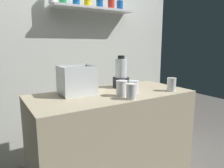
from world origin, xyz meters
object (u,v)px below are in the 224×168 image
Objects in this scene: juice_cup_beet_far_left at (122,89)px; juice_cup_orange_middle at (133,88)px; blender_pitcher at (121,75)px; juice_cup_mango_left at (131,92)px; juice_cup_pomegranate_right at (171,85)px; carrot_display_bin at (77,86)px.

juice_cup_orange_middle is at bearing 15.21° from juice_cup_beet_far_left.
juice_cup_mango_left is (-0.19, -0.42, -0.07)m from blender_pitcher.
blender_pitcher is at bearing 57.23° from juice_cup_beet_far_left.
carrot_display_bin is at bearing 157.18° from juice_cup_pomegranate_right.
blender_pitcher is 2.89× the size of juice_cup_orange_middle.
carrot_display_bin is 0.91× the size of blender_pitcher.
carrot_display_bin is at bearing -174.06° from blender_pitcher.
carrot_display_bin is 2.32× the size of juice_cup_mango_left.
juice_cup_orange_middle is at bearing -25.68° from carrot_display_bin.
juice_cup_mango_left is 1.13× the size of juice_cup_orange_middle.
carrot_display_bin reaches higher than juice_cup_mango_left.
juice_cup_beet_far_left is at bearing 171.16° from juice_cup_pomegranate_right.
blender_pitcher reaches higher than juice_cup_orange_middle.
juice_cup_beet_far_left reaches higher than juice_cup_mango_left.
carrot_display_bin is at bearing 138.69° from juice_cup_beet_far_left.
blender_pitcher is 0.36m from juice_cup_beet_far_left.
juice_cup_pomegranate_right is (0.48, 0.04, -0.00)m from juice_cup_mango_left.
juice_cup_beet_far_left is 0.12m from juice_cup_mango_left.
blender_pitcher is 0.48m from juice_cup_pomegranate_right.
carrot_display_bin is 2.20× the size of juice_cup_beet_far_left.
juice_cup_pomegranate_right is (0.34, -0.12, 0.01)m from juice_cup_orange_middle.
juice_cup_beet_far_left is (-0.19, -0.30, -0.07)m from blender_pitcher.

